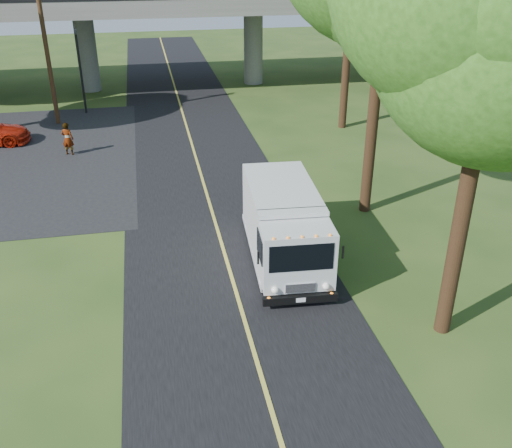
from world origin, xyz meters
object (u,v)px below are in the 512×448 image
object	(u,v)px
traffic_signal	(79,62)
step_van	(284,224)
utility_pole	(46,45)
pedestrian	(68,139)

from	to	relation	value
traffic_signal	step_van	bearing A→B (deg)	-68.55
utility_pole	pedestrian	distance (m)	7.00
traffic_signal	step_van	xyz separation A→B (m)	(7.96, -20.26, -1.81)
step_van	utility_pole	bearing A→B (deg)	121.16
traffic_signal	step_van	world-z (taller)	traffic_signal
utility_pole	step_van	bearing A→B (deg)	-62.62
traffic_signal	step_van	size ratio (longest dim) A/B	0.83
traffic_signal	pedestrian	xyz separation A→B (m)	(-0.33, -7.79, -2.35)
utility_pole	step_van	world-z (taller)	utility_pole
traffic_signal	utility_pole	xyz separation A→B (m)	(-1.50, -2.00, 1.40)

